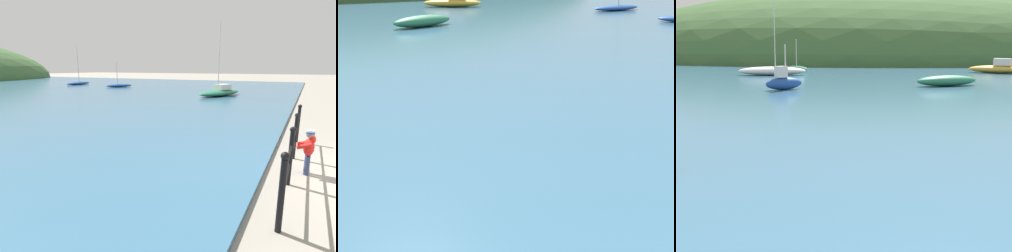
% 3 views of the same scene
% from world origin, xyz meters
% --- Properties ---
extents(water, '(80.00, 60.00, 0.10)m').
position_xyz_m(water, '(0.00, 32.00, 0.05)').
color(water, '#386684').
rests_on(water, ground).
extents(boat_blue_hull, '(4.18, 1.40, 4.93)m').
position_xyz_m(boat_blue_hull, '(19.38, 28.91, 0.33)').
color(boat_blue_hull, '#1E4793').
rests_on(boat_blue_hull, water).
extents(boat_far_right, '(4.88, 3.31, 1.19)m').
position_xyz_m(boat_far_right, '(9.46, 37.28, 0.49)').
color(boat_far_right, gold).
rests_on(boat_far_right, water).
extents(boat_twin_mast, '(3.97, 2.42, 0.62)m').
position_xyz_m(boat_twin_mast, '(3.57, 26.02, 0.41)').
color(boat_twin_mast, '#287551').
rests_on(boat_twin_mast, water).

